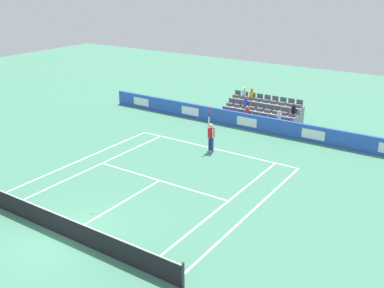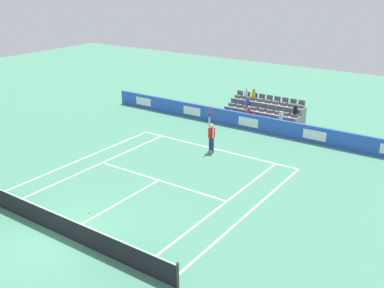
% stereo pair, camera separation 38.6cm
% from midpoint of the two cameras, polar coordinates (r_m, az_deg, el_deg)
% --- Properties ---
extents(ground_plane, '(80.00, 80.00, 0.00)m').
position_cam_midpoint_polar(ground_plane, '(19.51, -16.50, -11.23)').
color(ground_plane, '#47896B').
extents(line_baseline, '(10.97, 0.10, 0.01)m').
position_cam_midpoint_polar(line_baseline, '(27.63, 2.38, -0.58)').
color(line_baseline, white).
rests_on(line_baseline, ground).
extents(line_service, '(8.23, 0.10, 0.01)m').
position_cam_midpoint_polar(line_service, '(23.48, -4.64, -4.65)').
color(line_service, white).
rests_on(line_service, ground).
extents(line_centre_service, '(0.10, 6.40, 0.01)m').
position_cam_midpoint_polar(line_centre_service, '(21.35, -9.97, -7.67)').
color(line_centre_service, white).
rests_on(line_centre_service, ground).
extents(line_singles_sideline_left, '(0.10, 11.89, 0.01)m').
position_cam_midpoint_polar(line_singles_sideline_left, '(25.75, -12.51, -2.74)').
color(line_singles_sideline_left, white).
rests_on(line_singles_sideline_left, ground).
extents(line_singles_sideline_right, '(0.10, 11.89, 0.01)m').
position_cam_midpoint_polar(line_singles_sideline_right, '(21.08, 3.52, -7.76)').
color(line_singles_sideline_right, white).
rests_on(line_singles_sideline_right, ground).
extents(line_doubles_sideline_left, '(0.10, 11.89, 0.01)m').
position_cam_midpoint_polar(line_doubles_sideline_left, '(26.69, -14.58, -2.06)').
color(line_doubles_sideline_left, white).
rests_on(line_doubles_sideline_left, ground).
extents(line_doubles_sideline_right, '(0.10, 11.89, 0.01)m').
position_cam_midpoint_polar(line_doubles_sideline_right, '(20.52, 6.86, -8.73)').
color(line_doubles_sideline_right, white).
rests_on(line_doubles_sideline_right, ground).
extents(line_centre_mark, '(0.10, 0.20, 0.01)m').
position_cam_midpoint_polar(line_centre_mark, '(27.55, 2.27, -0.65)').
color(line_centre_mark, white).
rests_on(line_centre_mark, ground).
extents(sponsor_barrier, '(23.58, 0.22, 1.10)m').
position_cam_midpoint_polar(sponsor_barrier, '(31.18, 6.72, 2.87)').
color(sponsor_barrier, blue).
rests_on(sponsor_barrier, ground).
extents(tennis_net, '(11.97, 0.10, 1.07)m').
position_cam_midpoint_polar(tennis_net, '(19.26, -16.65, -9.98)').
color(tennis_net, '#33383D').
rests_on(tennis_net, ground).
extents(tennis_player, '(0.51, 0.43, 2.85)m').
position_cam_midpoint_polar(tennis_player, '(26.85, 2.02, 1.03)').
color(tennis_player, navy).
rests_on(tennis_player, ground).
extents(stadium_stand, '(5.58, 2.85, 2.12)m').
position_cam_midpoint_polar(stadium_stand, '(33.17, 8.56, 3.88)').
color(stadium_stand, gray).
rests_on(stadium_stand, ground).
extents(loose_tennis_ball, '(0.07, 0.07, 0.07)m').
position_cam_midpoint_polar(loose_tennis_ball, '(20.86, -13.25, -8.56)').
color(loose_tennis_ball, '#D1E533').
rests_on(loose_tennis_ball, ground).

